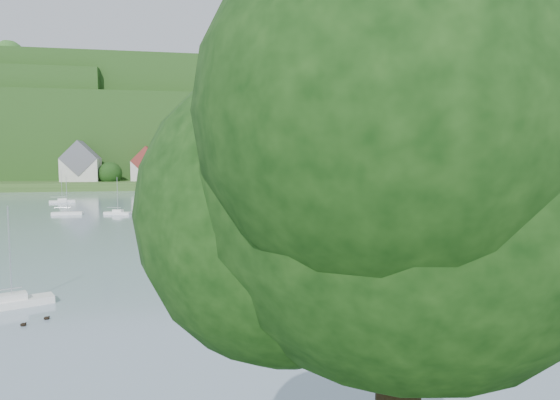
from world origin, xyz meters
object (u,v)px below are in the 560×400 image
near_sailboat_1 (214,299)px  near_sailboat_2 (464,263)px  near_sailboat_0 (12,302)px  near_sailboat_3 (307,251)px

near_sailboat_1 → near_sailboat_2: size_ratio=0.81×
near_sailboat_0 → near_sailboat_2: size_ratio=0.81×
near_sailboat_0 → near_sailboat_1: (15.75, -2.06, 0.00)m
near_sailboat_2 → near_sailboat_3: bearing=126.7°
near_sailboat_0 → near_sailboat_1: 15.88m
near_sailboat_1 → near_sailboat_3: near_sailboat_1 is taller
near_sailboat_3 → near_sailboat_0: bearing=-174.6°
near_sailboat_0 → near_sailboat_1: bearing=-32.5°
near_sailboat_0 → near_sailboat_3: bearing=5.5°
near_sailboat_2 → near_sailboat_3: near_sailboat_2 is taller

